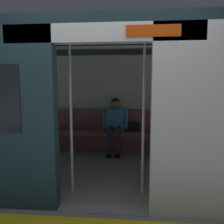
# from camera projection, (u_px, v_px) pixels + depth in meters

# --- Properties ---
(ground_plane) EXTENTS (60.00, 60.00, 0.00)m
(ground_plane) POSITION_uv_depth(u_px,v_px,m) (103.00, 210.00, 2.72)
(ground_plane) COLOR gray
(train_car) EXTENTS (6.40, 2.94, 2.25)m
(train_car) POSITION_uv_depth(u_px,v_px,m) (108.00, 82.00, 3.84)
(train_car) COLOR silver
(train_car) RESTS_ON ground_plane
(bench_seat) EXTENTS (3.03, 0.44, 0.46)m
(bench_seat) POSITION_uv_depth(u_px,v_px,m) (117.00, 136.00, 5.08)
(bench_seat) COLOR #935156
(bench_seat) RESTS_ON ground_plane
(person_seated) EXTENTS (0.55, 0.67, 1.19)m
(person_seated) POSITION_uv_depth(u_px,v_px,m) (115.00, 121.00, 4.99)
(person_seated) COLOR #4C8CC6
(person_seated) RESTS_ON ground_plane
(handbag) EXTENTS (0.26, 0.15, 0.17)m
(handbag) POSITION_uv_depth(u_px,v_px,m) (134.00, 127.00, 5.06)
(handbag) COLOR black
(handbag) RESTS_ON bench_seat
(book) EXTENTS (0.21, 0.26, 0.03)m
(book) POSITION_uv_depth(u_px,v_px,m) (101.00, 129.00, 5.15)
(book) COLOR gold
(book) RESTS_ON bench_seat
(grab_pole_door) EXTENTS (0.04, 0.04, 2.11)m
(grab_pole_door) POSITION_uv_depth(u_px,v_px,m) (71.00, 117.00, 3.05)
(grab_pole_door) COLOR silver
(grab_pole_door) RESTS_ON ground_plane
(grab_pole_far) EXTENTS (0.04, 0.04, 2.11)m
(grab_pole_far) POSITION_uv_depth(u_px,v_px,m) (143.00, 117.00, 3.00)
(grab_pole_far) COLOR silver
(grab_pole_far) RESTS_ON ground_plane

